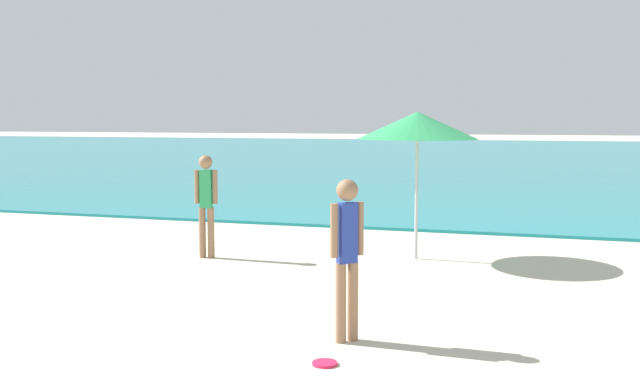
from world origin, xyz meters
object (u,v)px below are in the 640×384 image
at_px(person_distant, 206,200).
at_px(beach_umbrella, 417,126).
at_px(frisbee, 325,363).
at_px(person_standing, 347,250).

distance_m(person_distant, beach_umbrella, 3.40).
relative_size(frisbee, beach_umbrella, 0.10).
bearing_deg(frisbee, person_distant, 127.44).
bearing_deg(person_standing, beach_umbrella, 44.11).
bearing_deg(beach_umbrella, frisbee, -88.74).
bearing_deg(person_distant, beach_umbrella, -173.46).
bearing_deg(person_distant, frisbee, 118.08).
xyz_separation_m(person_standing, person_distant, (-3.20, 3.47, 0.01)).
xyz_separation_m(person_standing, frisbee, (-0.00, -0.71, -0.88)).
xyz_separation_m(frisbee, person_distant, (-3.20, 4.18, 0.89)).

